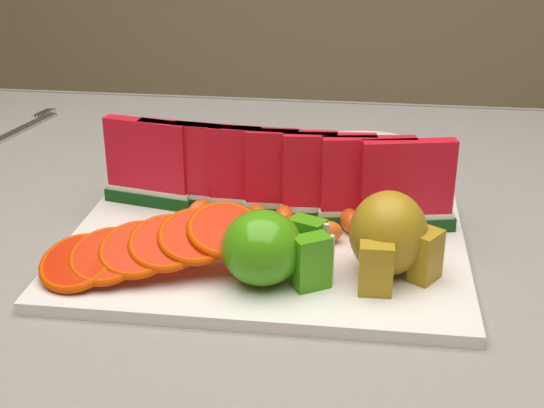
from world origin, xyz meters
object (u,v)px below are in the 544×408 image
(fork, at_px, (23,128))
(side_plate, at_px, (367,155))
(pear_cluster, at_px, (390,237))
(apple_cluster, at_px, (270,248))
(platter, at_px, (266,245))

(fork, bearing_deg, side_plate, -6.20)
(pear_cluster, bearing_deg, side_plate, 94.08)
(apple_cluster, relative_size, fork, 0.54)
(side_plate, bearing_deg, platter, -109.32)
(pear_cluster, xyz_separation_m, fork, (-0.53, 0.39, -0.05))
(apple_cluster, bearing_deg, side_plate, 77.07)
(apple_cluster, xyz_separation_m, fork, (-0.43, 0.41, -0.04))
(platter, relative_size, apple_cluster, 3.77)
(pear_cluster, bearing_deg, platter, 156.27)
(side_plate, xyz_separation_m, fork, (-0.51, 0.06, -0.00))
(platter, height_order, pear_cluster, pear_cluster)
(pear_cluster, distance_m, fork, 0.66)
(pear_cluster, xyz_separation_m, side_plate, (-0.02, 0.33, -0.05))
(fork, bearing_deg, platter, -39.12)
(apple_cluster, distance_m, side_plate, 0.37)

